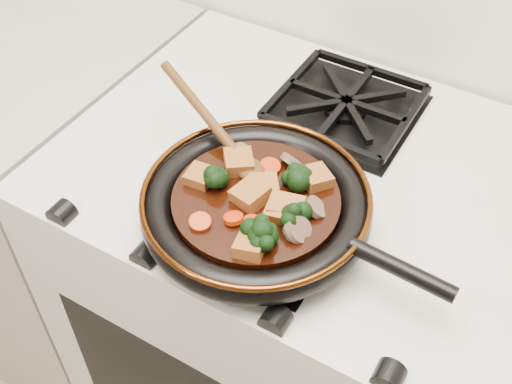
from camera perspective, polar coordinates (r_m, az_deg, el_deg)
The scene contains 31 objects.
stove at distance 1.35m, azimuth 3.44°, elevation -11.26°, with size 0.76×0.60×0.90m, color beige.
burner_grate_front at distance 0.91m, azimuth 0.55°, elevation -1.87°, with size 0.23×0.23×0.03m, color black, non-canonical shape.
burner_grate_back at distance 1.09m, azimuth 7.99°, elevation 7.59°, with size 0.23×0.23×0.03m, color black, non-canonical shape.
skillet at distance 0.87m, azimuth 0.13°, elevation -1.24°, with size 0.44×0.32×0.05m.
braising_sauce at distance 0.87m, azimuth 0.00°, elevation -0.96°, with size 0.23×0.23×0.02m, color black.
tofu_cube_0 at distance 0.84m, azimuth 2.62°, elevation -1.66°, with size 0.04×0.05×0.02m, color #935422.
tofu_cube_1 at distance 0.87m, azimuth 0.68°, elevation 0.49°, with size 0.04×0.04×0.02m, color #935422.
tofu_cube_2 at distance 0.90m, azimuth -1.55°, elevation 2.62°, with size 0.04×0.04×0.02m, color #935422.
tofu_cube_3 at distance 0.89m, azimuth -5.00°, elevation 1.36°, with size 0.04×0.03×0.02m, color #935422.
tofu_cube_4 at distance 0.84m, azimuth 2.35°, elevation -1.42°, with size 0.04×0.04×0.02m, color #935422.
tofu_cube_5 at distance 0.88m, azimuth 5.34°, elevation 1.25°, with size 0.04×0.04×0.02m, color #935422.
tofu_cube_6 at distance 0.80m, azimuth -0.55°, elevation -4.88°, with size 0.04×0.04×0.02m, color #935422.
tofu_cube_7 at distance 0.86m, azimuth -0.49°, elevation -0.31°, with size 0.04×0.04×0.02m, color #935422.
broccoli_floret_0 at distance 0.88m, azimuth 3.51°, elevation 1.05°, with size 0.06×0.06×0.05m, color black, non-canonical shape.
broccoli_floret_1 at distance 0.87m, azimuth -3.29°, elevation 1.17°, with size 0.06×0.06×0.05m, color black, non-canonical shape.
broccoli_floret_2 at distance 0.81m, azimuth 0.66°, elevation -3.08°, with size 0.06×0.06×0.06m, color black, non-canonical shape.
broccoli_floret_3 at distance 0.80m, azimuth 0.53°, elevation -4.30°, with size 0.05×0.05×0.05m, color black, non-canonical shape.
broccoli_floret_4 at distance 0.88m, azimuth 3.99°, elevation 1.27°, with size 0.06×0.06×0.05m, color black, non-canonical shape.
broccoli_floret_5 at distance 0.83m, azimuth 3.62°, elevation -2.27°, with size 0.06×0.06×0.05m, color black, non-canonical shape.
carrot_coin_0 at distance 0.83m, azimuth -4.99°, elevation -2.69°, with size 0.03×0.03×0.01m, color #BF2805.
carrot_coin_1 at distance 0.90m, azimuth 1.25°, elevation 2.26°, with size 0.03×0.03×0.01m, color #BF2805.
carrot_coin_2 at distance 0.83m, azimuth -2.01°, elevation -2.35°, with size 0.03×0.03×0.01m, color #BF2805.
carrot_coin_3 at distance 0.82m, azimuth 0.02°, elevation -3.53°, with size 0.03×0.03×0.01m, color #BF2805.
carrot_coin_4 at distance 0.89m, azimuth 3.64°, elevation 1.78°, with size 0.03×0.03×0.01m, color #BF2805.
carrot_coin_5 at distance 0.83m, azimuth -0.23°, elevation -2.85°, with size 0.03×0.03×0.01m, color #BF2805.
mushroom_slice_0 at distance 0.82m, azimuth 3.68°, elevation -3.39°, with size 0.04×0.04×0.01m, color brown.
mushroom_slice_1 at distance 0.92m, azimuth -1.35°, elevation 3.41°, with size 0.03×0.03×0.01m, color brown.
mushroom_slice_2 at distance 0.85m, azimuth 5.32°, elevation -1.37°, with size 0.03×0.03×0.01m, color brown.
mushroom_slice_3 at distance 0.91m, azimuth 3.15°, elevation 2.80°, with size 0.03×0.03×0.01m, color brown.
mushroom_slice_4 at distance 0.82m, azimuth 3.63°, elevation -3.42°, with size 0.04×0.04×0.01m, color brown.
wooden_spoon at distance 0.92m, azimuth -2.83°, elevation 4.80°, with size 0.14×0.08×0.22m.
Camera 1 is at (0.30, 1.02, 1.59)m, focal length 45.00 mm.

